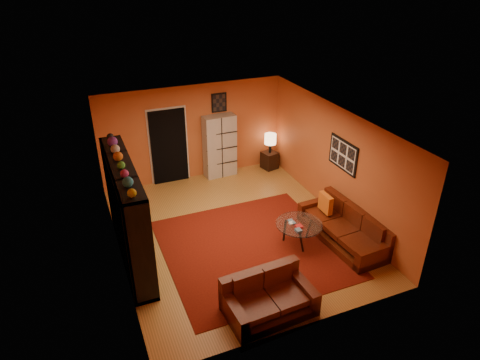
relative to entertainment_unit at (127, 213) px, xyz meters
name	(u,v)px	position (x,y,z in m)	size (l,w,h in m)	color
floor	(235,232)	(2.27, 0.00, -1.05)	(6.00, 6.00, 0.00)	olive
ceiling	(234,123)	(2.27, 0.00, 1.55)	(6.00, 6.00, 0.00)	white
wall_back	(193,133)	(2.27, 3.00, 0.25)	(6.00, 6.00, 0.00)	#BE5729
wall_front	(307,265)	(2.27, -3.00, 0.25)	(6.00, 6.00, 0.00)	#BE5729
wall_left	(114,204)	(-0.23, 0.00, 0.25)	(6.00, 6.00, 0.00)	#BE5729
wall_right	(335,162)	(4.78, 0.00, 0.25)	(6.00, 6.00, 0.00)	#BE5729
rug	(251,248)	(2.38, -0.70, -1.04)	(3.60, 3.60, 0.01)	#531009
doorway	(169,147)	(1.57, 2.96, -0.03)	(0.95, 0.10, 2.04)	black
wall_art_right	(343,155)	(4.75, -0.30, 0.55)	(0.03, 1.00, 0.70)	black
wall_art_back	(219,103)	(3.02, 2.98, 1.00)	(0.42, 0.03, 0.52)	black
entertainment_unit	(127,213)	(0.00, 0.00, 0.00)	(0.45, 3.00, 2.10)	black
tv	(130,216)	(0.05, -0.03, -0.07)	(0.12, 0.91, 0.52)	black
sofa	(346,228)	(4.41, -1.16, -0.77)	(1.04, 2.26, 0.85)	#431309
loveseat	(267,297)	(1.91, -2.42, -0.77)	(1.57, 0.99, 0.85)	#431309
throw_pillow	(326,203)	(4.22, -0.58, -0.42)	(0.12, 0.42, 0.42)	orange
coffee_table	(299,226)	(3.37, -0.92, -0.60)	(0.99, 0.99, 0.49)	silver
storage_cabinet	(220,146)	(2.95, 2.80, -0.17)	(0.88, 0.39, 1.75)	#B6B1A8
bowl_chair	(135,205)	(0.35, 1.54, -0.78)	(0.62, 0.62, 0.51)	black
side_table	(270,160)	(4.43, 2.65, -0.80)	(0.40, 0.40, 0.50)	black
table_lamp	(270,139)	(4.43, 2.65, -0.15)	(0.33, 0.33, 0.56)	black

